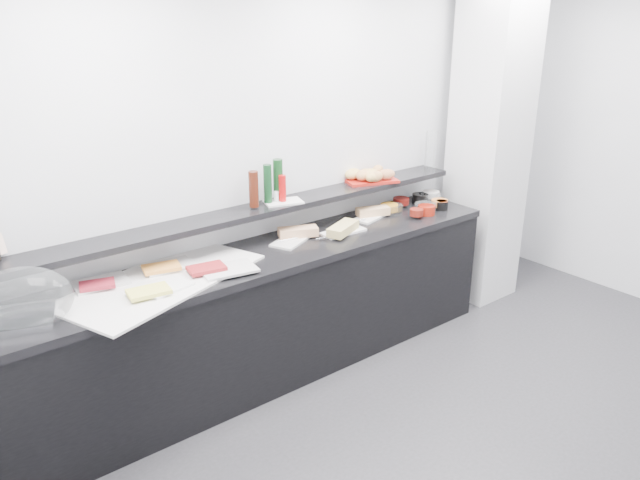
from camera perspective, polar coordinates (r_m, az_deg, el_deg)
ground at (r=3.96m, az=19.51°, el=-18.21°), size 5.00×5.00×0.00m
back_wall at (r=4.57m, az=0.12°, el=7.27°), size 5.00×0.02×2.70m
column at (r=5.40m, az=15.21°, el=8.65°), size 0.50×0.50×2.70m
buffet_cabinet at (r=4.28m, az=-4.75°, el=-7.04°), size 3.60×0.60×0.85m
counter_top at (r=4.09m, az=-4.93°, el=-1.44°), size 3.62×0.62×0.05m
wall_shelf at (r=4.14m, az=-6.39°, el=2.55°), size 3.60×0.25×0.04m
cloche_base at (r=3.53m, az=-26.82°, el=-6.64°), size 0.54×0.45×0.04m
cloche_dome at (r=3.47m, az=-25.60°, el=-4.99°), size 0.57×0.46×0.34m
linen_runner at (r=3.75m, az=-14.24°, el=-3.61°), size 1.34×0.95×0.01m
platter_meat_a at (r=3.78m, az=-19.40°, el=-3.72°), size 0.31×0.22×0.01m
food_meat_a at (r=3.72m, az=-19.70°, el=-3.87°), size 0.22×0.17×0.02m
platter_salmon at (r=3.90m, az=-13.69°, el=-2.35°), size 0.32×0.23×0.01m
food_salmon at (r=3.84m, az=-14.30°, el=-2.45°), size 0.24×0.18×0.02m
platter_cheese at (r=3.62m, az=-13.82°, el=-4.19°), size 0.30×0.23×0.01m
food_cheese at (r=3.55m, az=-15.39°, el=-4.56°), size 0.24×0.17×0.02m
platter_meat_b at (r=3.78m, az=-8.38°, el=-2.68°), size 0.36×0.27×0.01m
food_meat_b at (r=3.78m, az=-10.34°, el=-2.55°), size 0.24×0.17×0.02m
sandwich_plate_left at (r=4.28m, az=-2.41°, el=0.11°), size 0.42×0.32×0.01m
sandwich_food_left at (r=4.30m, az=-2.02°, el=0.76°), size 0.29×0.20×0.06m
tongs_left at (r=4.23m, az=-2.94°, el=0.04°), size 0.16×0.04×0.01m
sandwich_plate_mid at (r=4.41m, az=2.13°, el=0.77°), size 0.33×0.15×0.01m
sandwich_food_mid at (r=4.36m, az=2.11°, el=1.06°), size 0.31×0.22×0.06m
tongs_mid at (r=4.27m, az=0.52°, el=0.24°), size 0.16×0.04×0.01m
sandwich_plate_right at (r=4.74m, az=4.72°, el=2.15°), size 0.36×0.22×0.01m
sandwich_food_right at (r=4.75m, az=4.85°, el=2.64°), size 0.27×0.18×0.06m
tongs_right at (r=4.59m, az=3.36°, el=1.71°), size 0.16×0.02×0.01m
bowl_glass_fruit at (r=4.84m, az=6.60°, el=2.82°), size 0.18×0.18×0.07m
fill_glass_fruit at (r=4.84m, az=6.35°, el=2.98°), size 0.18×0.18×0.05m
bowl_black_jam at (r=5.15m, az=9.14°, el=3.80°), size 0.15×0.15×0.07m
fill_black_jam at (r=5.02m, az=7.42°, el=3.57°), size 0.17×0.17×0.05m
bowl_glass_cream at (r=5.18m, az=10.02°, el=3.82°), size 0.23×0.23×0.07m
fill_glass_cream at (r=5.24m, az=10.11°, el=4.16°), size 0.16×0.16×0.05m
bowl_red_jam at (r=4.86m, az=9.71°, el=2.73°), size 0.17×0.17×0.07m
fill_red_jam at (r=4.75m, az=8.81°, el=2.52°), size 0.13×0.13×0.05m
bowl_glass_salmon at (r=4.91m, az=9.61°, el=2.92°), size 0.21×0.21×0.07m
fill_glass_salmon at (r=5.02m, az=10.88°, el=3.35°), size 0.16×0.16×0.05m
bowl_black_fruit at (r=5.01m, az=10.99°, el=3.17°), size 0.13×0.13×0.07m
fill_black_fruit at (r=5.00m, az=11.09°, el=3.27°), size 0.12×0.12×0.05m
condiment_tray at (r=4.25m, az=-3.37°, el=3.50°), size 0.29×0.22×0.01m
bottle_green_a at (r=4.19m, az=-4.81°, el=5.15°), size 0.06×0.06×0.26m
bottle_brown at (r=4.11m, az=-6.09°, el=4.64°), size 0.08×0.08×0.24m
bottle_green_b at (r=4.25m, az=-3.86°, el=5.53°), size 0.07×0.07×0.28m
bottle_hot at (r=4.22m, az=-3.45°, el=4.74°), size 0.05×0.05×0.18m
shaker_salt at (r=4.23m, az=-4.02°, el=4.00°), size 0.04×0.04×0.07m
shaker_pepper at (r=4.29m, az=-3.66°, el=4.23°), size 0.05×0.05×0.07m
bread_tray at (r=4.80m, az=4.56°, el=5.53°), size 0.45×0.38×0.02m
bread_roll_nw at (r=4.76m, az=4.14°, el=6.03°), size 0.16×0.12×0.08m
bread_roll_n at (r=4.75m, az=3.04°, el=6.06°), size 0.17×0.13×0.08m
bread_roll_ne at (r=4.88m, az=5.30°, el=6.38°), size 0.14×0.12×0.08m
bread_roll_sw at (r=4.70m, az=4.81°, el=5.83°), size 0.17×0.14×0.08m
bread_roll_s at (r=4.70m, az=5.11°, el=5.81°), size 0.13×0.10×0.08m
bread_roll_se at (r=4.76m, az=6.11°, el=5.99°), size 0.15×0.13×0.08m
bread_roll_midw at (r=4.72m, az=3.99°, el=5.93°), size 0.17×0.13×0.08m
bread_roll_mide at (r=4.77m, az=4.58°, el=6.06°), size 0.15×0.12×0.08m
carafe at (r=5.24m, az=10.07°, el=8.15°), size 0.10×0.10×0.30m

